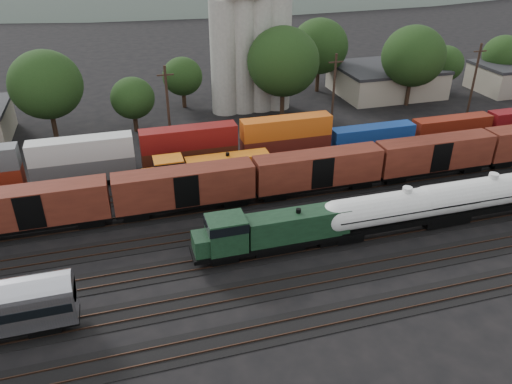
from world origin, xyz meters
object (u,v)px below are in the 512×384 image
object	(u,v)px
orange_locomotive	(205,170)
tank_car_a	(405,207)
green_locomotive	(269,232)
grain_silo	(250,42)

from	to	relation	value
orange_locomotive	tank_car_a	bearing A→B (deg)	-40.44
green_locomotive	tank_car_a	distance (m)	14.40
green_locomotive	tank_car_a	world-z (taller)	tank_car_a
green_locomotive	grain_silo	distance (m)	43.02
green_locomotive	grain_silo	size ratio (longest dim) A/B	0.57
tank_car_a	grain_silo	world-z (taller)	grain_silo
green_locomotive	grain_silo	bearing A→B (deg)	76.71
orange_locomotive	green_locomotive	bearing A→B (deg)	-77.96
tank_car_a	grain_silo	size ratio (longest dim) A/B	0.63
tank_car_a	grain_silo	xyz separation A→B (m)	(-4.71, 41.00, 8.43)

